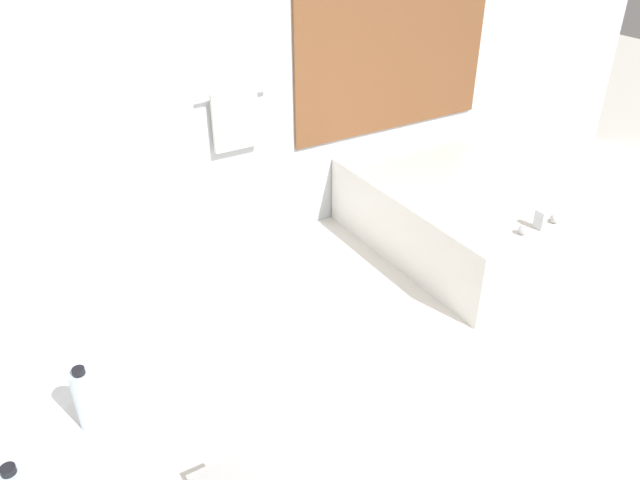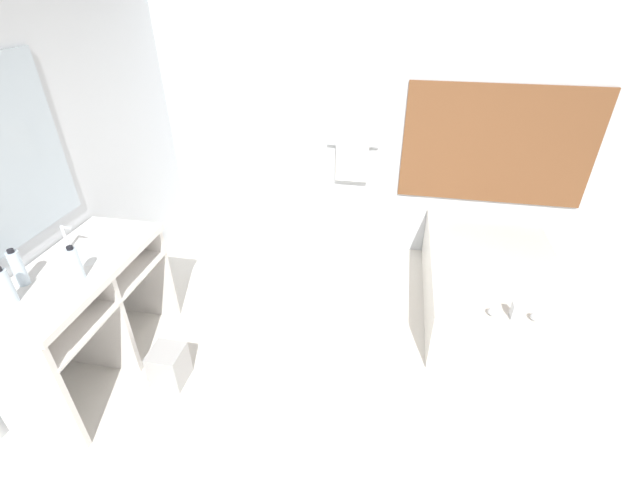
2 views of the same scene
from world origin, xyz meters
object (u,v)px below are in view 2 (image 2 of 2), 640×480
at_px(waste_bin, 169,366).
at_px(water_bottle_1, 18,268).
at_px(bathtub, 490,281).
at_px(water_bottle_2, 75,263).
at_px(water_bottle_3, 6,286).

bearing_deg(waste_bin, water_bottle_1, -165.97).
height_order(bathtub, water_bottle_1, water_bottle_1).
bearing_deg(water_bottle_1, waste_bin, 14.03).
distance_m(water_bottle_2, waste_bin, 0.98).
xyz_separation_m(water_bottle_2, waste_bin, (0.41, 0.06, -0.89)).
relative_size(bathtub, water_bottle_2, 7.15).
bearing_deg(water_bottle_3, water_bottle_1, 111.86).
bearing_deg(water_bottle_2, waste_bin, 8.47).
distance_m(water_bottle_1, water_bottle_3, 0.18).
height_order(bathtub, waste_bin, bathtub).
distance_m(bathtub, water_bottle_1, 3.48).
relative_size(water_bottle_1, water_bottle_2, 1.07).
xyz_separation_m(water_bottle_1, water_bottle_2, (0.30, 0.12, -0.01)).
distance_m(water_bottle_3, waste_bin, 1.15).
relative_size(water_bottle_2, waste_bin, 0.81).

